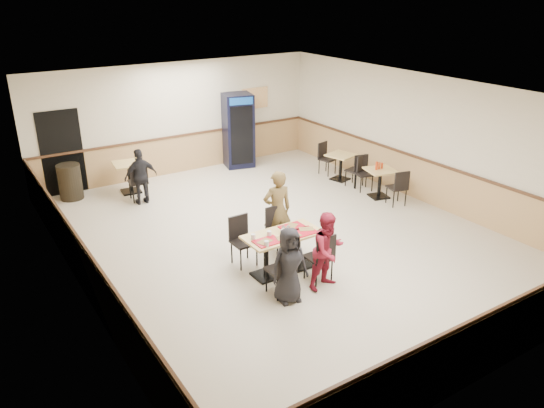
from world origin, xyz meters
TOP-DOWN VIEW (x-y plane):
  - ground at (0.00, 0.00)m, footprint 10.00×10.00m
  - room_shell at (1.78, 2.55)m, footprint 10.00×10.00m
  - main_table at (-0.76, -1.19)m, footprint 1.41×0.71m
  - main_chairs at (-0.81, -1.19)m, footprint 1.25×1.65m
  - diner_woman_left at (-1.20, -2.04)m, footprint 0.69×0.49m
  - diner_woman_right at (-0.40, -2.04)m, footprint 0.73×0.61m
  - diner_man_opposite at (-0.31, -0.33)m, footprint 0.64×0.48m
  - lone_diner at (-1.74, 3.33)m, footprint 0.79×0.34m
  - tabletop_clutter at (-0.74, -1.24)m, footprint 1.23×0.61m
  - side_table_near at (3.27, 0.56)m, footprint 0.81×0.81m
  - side_table_near_chair_south at (3.27, -0.01)m, footprint 0.51×0.51m
  - side_table_near_chair_north at (3.27, 1.13)m, footprint 0.51×0.51m
  - side_table_far at (3.28, 2.05)m, footprint 0.80×0.80m
  - side_table_far_chair_south at (3.28, 1.49)m, footprint 0.50×0.50m
  - side_table_far_chair_north at (3.28, 2.62)m, footprint 0.50×0.50m
  - condiment_caddy at (3.24, 0.61)m, footprint 0.23×0.06m
  - back_table at (-1.74, 4.20)m, footprint 0.80×0.80m
  - back_table_chair_lone at (-1.74, 3.59)m, footprint 0.50×0.50m
  - pepsi_cooler at (1.60, 4.59)m, footprint 0.94×0.94m
  - trash_bin at (-3.10, 4.55)m, footprint 0.55×0.55m

SIDE VIEW (x-z plane):
  - ground at x=0.00m, z-range 0.00..0.00m
  - trash_bin at x=-3.10m, z-range 0.00..0.87m
  - side_table_far_chair_south at x=3.28m, z-range 0.00..0.89m
  - side_table_far_chair_north at x=3.28m, z-range 0.00..0.89m
  - side_table_near_chair_south at x=3.27m, z-range 0.00..0.90m
  - side_table_near_chair_north at x=3.27m, z-range 0.00..0.90m
  - side_table_far at x=3.28m, z-range 0.12..0.82m
  - side_table_near at x=3.27m, z-range 0.12..0.83m
  - main_chairs at x=-0.81m, z-range 0.00..0.95m
  - back_table_chair_lone at x=-1.74m, z-range 0.00..0.97m
  - main_table at x=-0.76m, z-range 0.12..0.88m
  - back_table at x=-1.74m, z-range 0.13..0.90m
  - room_shell at x=1.78m, z-range -4.42..5.58m
  - diner_woman_left at x=-1.20m, z-range 0.00..1.30m
  - lone_diner at x=-1.74m, z-range 0.00..1.34m
  - diner_woman_right at x=-0.40m, z-range 0.00..1.38m
  - tabletop_clutter at x=-0.74m, z-range 0.71..0.83m
  - diner_man_opposite at x=-0.31m, z-range 0.00..1.60m
  - condiment_caddy at x=3.24m, z-range 0.70..0.90m
  - pepsi_cooler at x=1.60m, z-range 0.00..2.07m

